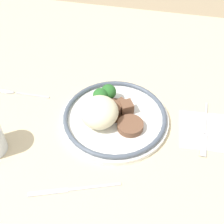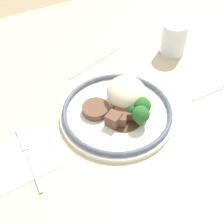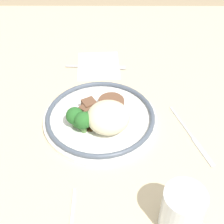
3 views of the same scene
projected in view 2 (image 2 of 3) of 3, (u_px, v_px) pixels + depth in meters
name	position (u px, v px, depth m)	size (l,w,h in m)	color
ground_plane	(123.00, 125.00, 0.83)	(8.00, 8.00, 0.00)	#998466
dining_table	(123.00, 119.00, 0.81)	(1.41, 1.20, 0.05)	beige
napkin	(24.00, 158.00, 0.70)	(0.16, 0.14, 0.00)	silver
plate	(121.00, 108.00, 0.77)	(0.29, 0.29, 0.08)	white
juice_glass	(174.00, 40.00, 0.94)	(0.08, 0.08, 0.10)	orange
fork	(27.00, 152.00, 0.71)	(0.02, 0.19, 0.00)	#ADADB2
knife	(97.00, 61.00, 0.94)	(0.20, 0.08, 0.00)	#ADADB2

